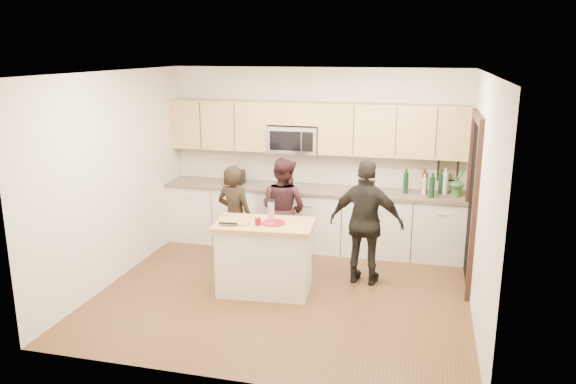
% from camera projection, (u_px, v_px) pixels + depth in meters
% --- Properties ---
extents(floor, '(4.50, 4.50, 0.00)m').
position_uv_depth(floor, '(284.00, 292.00, 7.05)').
color(floor, brown).
rests_on(floor, ground).
extents(room_shell, '(4.52, 4.02, 2.71)m').
position_uv_depth(room_shell, '(284.00, 156.00, 6.62)').
color(room_shell, beige).
rests_on(room_shell, ground).
extents(back_cabinetry, '(4.50, 0.66, 0.94)m').
position_uv_depth(back_cabinetry, '(312.00, 218.00, 8.52)').
color(back_cabinetry, beige).
rests_on(back_cabinetry, ground).
extents(upper_cabinetry, '(4.50, 0.33, 0.75)m').
position_uv_depth(upper_cabinetry, '(317.00, 127.00, 8.31)').
color(upper_cabinetry, tan).
rests_on(upper_cabinetry, ground).
extents(microwave, '(0.76, 0.41, 0.40)m').
position_uv_depth(microwave, '(294.00, 139.00, 8.40)').
color(microwave, silver).
rests_on(microwave, ground).
extents(doorway, '(0.06, 1.25, 2.20)m').
position_uv_depth(doorway, '(472.00, 196.00, 7.08)').
color(doorway, black).
rests_on(doorway, ground).
extents(framed_picture, '(0.30, 0.03, 0.38)m').
position_uv_depth(framed_picture, '(448.00, 168.00, 8.14)').
color(framed_picture, black).
rests_on(framed_picture, ground).
extents(dish_towel, '(0.34, 0.60, 0.48)m').
position_uv_depth(dish_towel, '(248.00, 196.00, 8.48)').
color(dish_towel, white).
rests_on(dish_towel, ground).
extents(island, '(1.25, 0.80, 0.90)m').
position_uv_depth(island, '(265.00, 257.00, 6.97)').
color(island, beige).
rests_on(island, ground).
extents(red_plate, '(0.29, 0.29, 0.02)m').
position_uv_depth(red_plate, '(273.00, 223.00, 6.83)').
color(red_plate, maroon).
rests_on(red_plate, island).
extents(box_grater, '(0.09, 0.05, 0.26)m').
position_uv_depth(box_grater, '(271.00, 210.00, 6.85)').
color(box_grater, silver).
rests_on(box_grater, red_plate).
extents(drink_glass, '(0.07, 0.07, 0.09)m').
position_uv_depth(drink_glass, '(258.00, 221.00, 6.75)').
color(drink_glass, maroon).
rests_on(drink_glass, island).
extents(cutting_board, '(0.25, 0.19, 0.02)m').
position_uv_depth(cutting_board, '(239.00, 223.00, 6.81)').
color(cutting_board, tan).
rests_on(cutting_board, island).
extents(tongs, '(0.23, 0.05, 0.02)m').
position_uv_depth(tongs, '(228.00, 223.00, 6.74)').
color(tongs, black).
rests_on(tongs, cutting_board).
extents(knife, '(0.20, 0.04, 0.01)m').
position_uv_depth(knife, '(228.00, 225.00, 6.72)').
color(knife, silver).
rests_on(knife, cutting_board).
extents(toaster, '(0.28, 0.23, 0.21)m').
position_uv_depth(toaster, '(235.00, 177.00, 8.64)').
color(toaster, black).
rests_on(toaster, back_cabinetry).
extents(bottle_cluster, '(0.63, 0.34, 0.38)m').
position_uv_depth(bottle_cluster, '(430.00, 182.00, 7.99)').
color(bottle_cluster, black).
rests_on(bottle_cluster, back_cabinetry).
extents(orchid, '(0.32, 0.32, 0.45)m').
position_uv_depth(orchid, '(459.00, 180.00, 7.88)').
color(orchid, '#3D7E32').
rests_on(orchid, back_cabinetry).
extents(woman_left, '(0.60, 0.46, 1.46)m').
position_uv_depth(woman_left, '(235.00, 217.00, 7.67)').
color(woman_left, black).
rests_on(woman_left, ground).
extents(woman_center, '(0.88, 0.78, 1.49)m').
position_uv_depth(woman_center, '(283.00, 209.00, 8.00)').
color(woman_center, black).
rests_on(woman_center, ground).
extents(woman_right, '(0.99, 0.50, 1.63)m').
position_uv_depth(woman_right, '(366.00, 223.00, 7.14)').
color(woman_right, black).
rests_on(woman_right, ground).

